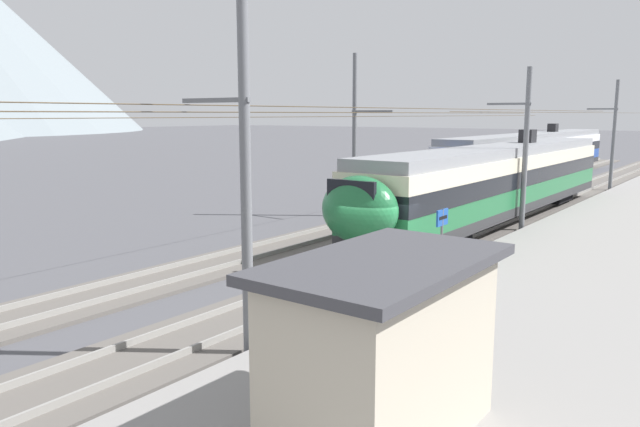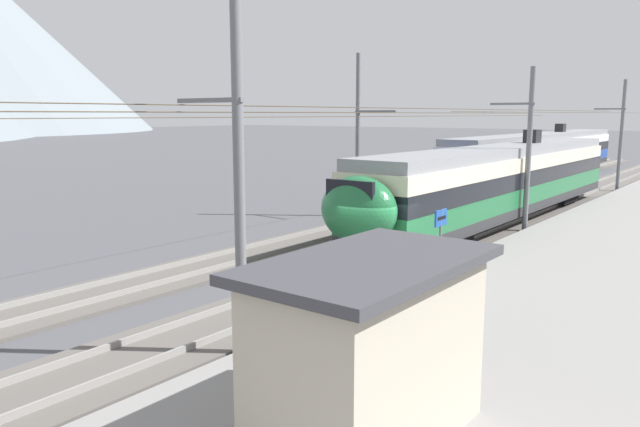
{
  "view_description": "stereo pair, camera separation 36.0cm",
  "coord_description": "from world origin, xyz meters",
  "px_view_note": "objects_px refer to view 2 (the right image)",
  "views": [
    {
      "loc": [
        -16.36,
        -9.63,
        5.37
      ],
      "look_at": [
        0.82,
        3.25,
        1.83
      ],
      "focal_mm": 33.94,
      "sensor_mm": 36.0,
      "label": 1
    },
    {
      "loc": [
        -16.15,
        -9.91,
        5.37
      ],
      "look_at": [
        0.82,
        3.25,
        1.83
      ],
      "focal_mm": 33.94,
      "sensor_mm": 36.0,
      "label": 2
    }
  ],
  "objects_px": {
    "train_near_platform": "(500,180)",
    "potted_plant_platform_edge": "(390,296)",
    "catenary_mast_east": "(619,134)",
    "handbag_beside_passenger": "(375,325)",
    "train_far_track": "(539,154)",
    "catenary_mast_far_side": "(360,134)",
    "catenary_mast_mid": "(526,147)",
    "passenger_walking": "(368,298)",
    "platform_shelter": "(370,349)",
    "catenary_mast_west": "(235,166)",
    "platform_sign": "(440,228)"
  },
  "relations": [
    {
      "from": "catenary_mast_far_side",
      "to": "platform_sign",
      "type": "bearing_deg",
      "value": -135.57
    },
    {
      "from": "train_far_track",
      "to": "potted_plant_platform_edge",
      "type": "xyz_separation_m",
      "value": [
        -35.85,
        -8.03,
        -1.48
      ]
    },
    {
      "from": "train_far_track",
      "to": "platform_sign",
      "type": "xyz_separation_m",
      "value": [
        -32.23,
        -7.61,
        -0.31
      ]
    },
    {
      "from": "train_near_platform",
      "to": "catenary_mast_east",
      "type": "relative_size",
      "value": 0.57
    },
    {
      "from": "train_near_platform",
      "to": "catenary_mast_mid",
      "type": "height_order",
      "value": "catenary_mast_mid"
    },
    {
      "from": "train_near_platform",
      "to": "platform_shelter",
      "type": "distance_m",
      "value": 21.85
    },
    {
      "from": "handbag_beside_passenger",
      "to": "platform_shelter",
      "type": "height_order",
      "value": "platform_shelter"
    },
    {
      "from": "catenary_mast_west",
      "to": "platform_shelter",
      "type": "xyz_separation_m",
      "value": [
        -1.66,
        -4.57,
        -2.45
      ]
    },
    {
      "from": "train_near_platform",
      "to": "catenary_mast_mid",
      "type": "relative_size",
      "value": 0.57
    },
    {
      "from": "potted_plant_platform_edge",
      "to": "passenger_walking",
      "type": "bearing_deg",
      "value": -163.28
    },
    {
      "from": "train_near_platform",
      "to": "catenary_mast_far_side",
      "type": "height_order",
      "value": "catenary_mast_far_side"
    },
    {
      "from": "catenary_mast_far_side",
      "to": "passenger_walking",
      "type": "xyz_separation_m",
      "value": [
        -15.27,
        -10.57,
        -3.06
      ]
    },
    {
      "from": "platform_shelter",
      "to": "potted_plant_platform_edge",
      "type": "bearing_deg",
      "value": 28.47
    },
    {
      "from": "train_far_track",
      "to": "passenger_walking",
      "type": "xyz_separation_m",
      "value": [
        -37.72,
        -8.59,
        -0.96
      ]
    },
    {
      "from": "train_far_track",
      "to": "passenger_walking",
      "type": "distance_m",
      "value": 38.7
    },
    {
      "from": "train_far_track",
      "to": "platform_shelter",
      "type": "height_order",
      "value": "train_far_track"
    },
    {
      "from": "passenger_walking",
      "to": "train_far_track",
      "type": "bearing_deg",
      "value": 12.83
    },
    {
      "from": "passenger_walking",
      "to": "platform_sign",
      "type": "bearing_deg",
      "value": 10.17
    },
    {
      "from": "catenary_mast_east",
      "to": "passenger_walking",
      "type": "relative_size",
      "value": 26.93
    },
    {
      "from": "train_near_platform",
      "to": "handbag_beside_passenger",
      "type": "distance_m",
      "value": 17.34
    },
    {
      "from": "catenary_mast_mid",
      "to": "platform_shelter",
      "type": "height_order",
      "value": "catenary_mast_mid"
    },
    {
      "from": "train_far_track",
      "to": "handbag_beside_passenger",
      "type": "bearing_deg",
      "value": -167.15
    },
    {
      "from": "catenary_mast_west",
      "to": "platform_shelter",
      "type": "relative_size",
      "value": 10.76
    },
    {
      "from": "passenger_walking",
      "to": "train_near_platform",
      "type": "bearing_deg",
      "value": 12.23
    },
    {
      "from": "train_far_track",
      "to": "catenary_mast_far_side",
      "type": "distance_m",
      "value": 22.64
    },
    {
      "from": "train_near_platform",
      "to": "potted_plant_platform_edge",
      "type": "bearing_deg",
      "value": -168.33
    },
    {
      "from": "handbag_beside_passenger",
      "to": "potted_plant_platform_edge",
      "type": "relative_size",
      "value": 0.56
    },
    {
      "from": "potted_plant_platform_edge",
      "to": "platform_sign",
      "type": "bearing_deg",
      "value": 6.65
    },
    {
      "from": "train_near_platform",
      "to": "catenary_mast_west",
      "type": "height_order",
      "value": "catenary_mast_west"
    },
    {
      "from": "catenary_mast_mid",
      "to": "passenger_walking",
      "type": "xyz_separation_m",
      "value": [
        -16.08,
        -2.16,
        -2.64
      ]
    },
    {
      "from": "potted_plant_platform_edge",
      "to": "catenary_mast_east",
      "type": "bearing_deg",
      "value": 2.79
    },
    {
      "from": "catenary_mast_west",
      "to": "catenary_mast_east",
      "type": "relative_size",
      "value": 1.0
    },
    {
      "from": "catenary_mast_west",
      "to": "handbag_beside_passenger",
      "type": "distance_m",
      "value": 4.94
    },
    {
      "from": "catenary_mast_far_side",
      "to": "platform_shelter",
      "type": "bearing_deg",
      "value": -145.51
    },
    {
      "from": "train_near_platform",
      "to": "platform_shelter",
      "type": "height_order",
      "value": "train_near_platform"
    },
    {
      "from": "train_near_platform",
      "to": "catenary_mast_east",
      "type": "xyz_separation_m",
      "value": [
        17.21,
        -1.6,
        1.78
      ]
    },
    {
      "from": "catenary_mast_mid",
      "to": "platform_shelter",
      "type": "xyz_separation_m",
      "value": [
        -19.72,
        -4.58,
        -2.09
      ]
    },
    {
      "from": "platform_sign",
      "to": "platform_shelter",
      "type": "distance_m",
      "value": 9.75
    },
    {
      "from": "passenger_walking",
      "to": "platform_shelter",
      "type": "distance_m",
      "value": 4.4
    },
    {
      "from": "catenary_mast_mid",
      "to": "catenary_mast_west",
      "type": "bearing_deg",
      "value": -179.96
    },
    {
      "from": "catenary_mast_west",
      "to": "potted_plant_platform_edge",
      "type": "relative_size",
      "value": 58.39
    },
    {
      "from": "train_far_track",
      "to": "catenary_mast_far_side",
      "type": "relative_size",
      "value": 0.73
    },
    {
      "from": "catenary_mast_west",
      "to": "catenary_mast_mid",
      "type": "height_order",
      "value": "catenary_mast_west"
    },
    {
      "from": "potted_plant_platform_edge",
      "to": "train_far_track",
      "type": "bearing_deg",
      "value": 12.62
    },
    {
      "from": "train_near_platform",
      "to": "passenger_walking",
      "type": "bearing_deg",
      "value": -167.77
    },
    {
      "from": "catenary_mast_east",
      "to": "handbag_beside_passenger",
      "type": "bearing_deg",
      "value": -176.54
    },
    {
      "from": "platform_shelter",
      "to": "passenger_walking",
      "type": "bearing_deg",
      "value": 33.7
    },
    {
      "from": "catenary_mast_west",
      "to": "catenary_mast_far_side",
      "type": "bearing_deg",
      "value": 26.03
    },
    {
      "from": "catenary_mast_east",
      "to": "catenary_mast_far_side",
      "type": "xyz_separation_m",
      "value": [
        -19.25,
        8.41,
        0.33
      ]
    },
    {
      "from": "train_near_platform",
      "to": "passenger_walking",
      "type": "height_order",
      "value": "train_near_platform"
    }
  ]
}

